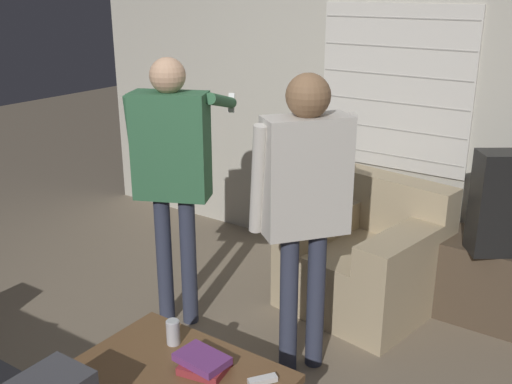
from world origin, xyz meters
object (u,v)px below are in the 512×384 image
(spare_remote, at_px, (263,380))
(armchair_beige, at_px, (367,258))
(person_left_standing, at_px, (172,161))
(person_right_standing, at_px, (305,189))
(book_stack, at_px, (203,363))
(coffee_table, at_px, (183,377))
(soda_can, at_px, (173,332))

(spare_remote, bearing_deg, armchair_beige, 133.77)
(person_left_standing, distance_m, person_right_standing, 0.90)
(person_left_standing, relative_size, book_stack, 6.70)
(coffee_table, relative_size, book_stack, 3.76)
(book_stack, xyz_separation_m, spare_remote, (0.27, 0.08, -0.02))
(person_right_standing, height_order, book_stack, person_right_standing)
(coffee_table, xyz_separation_m, person_right_standing, (0.11, 0.86, 0.68))
(book_stack, relative_size, soda_can, 2.00)
(armchair_beige, xyz_separation_m, soda_can, (-0.28, -1.60, 0.16))
(book_stack, bearing_deg, soda_can, 162.60)
(armchair_beige, height_order, soda_can, armchair_beige)
(person_right_standing, relative_size, book_stack, 6.63)
(person_right_standing, bearing_deg, spare_remote, -124.41)
(spare_remote, bearing_deg, person_left_standing, -176.74)
(coffee_table, relative_size, person_right_standing, 0.57)
(armchair_beige, relative_size, coffee_table, 1.06)
(armchair_beige, xyz_separation_m, person_right_standing, (0.00, -0.87, 0.73))
(coffee_table, bearing_deg, soda_can, 143.22)
(book_stack, distance_m, spare_remote, 0.28)
(armchair_beige, bearing_deg, soda_can, 89.09)
(spare_remote, bearing_deg, coffee_table, -124.36)
(armchair_beige, distance_m, person_right_standing, 1.14)
(person_right_standing, xyz_separation_m, spare_remote, (0.24, -0.73, -0.63))
(person_right_standing, relative_size, soda_can, 13.25)
(coffee_table, bearing_deg, armchair_beige, 86.47)
(soda_can, bearing_deg, armchair_beige, 79.95)
(book_stack, height_order, soda_can, soda_can)
(armchair_beige, distance_m, coffee_table, 1.73)
(armchair_beige, bearing_deg, person_left_standing, 53.84)
(person_right_standing, distance_m, book_stack, 1.01)
(book_stack, distance_m, soda_can, 0.27)
(person_left_standing, bearing_deg, book_stack, -67.40)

